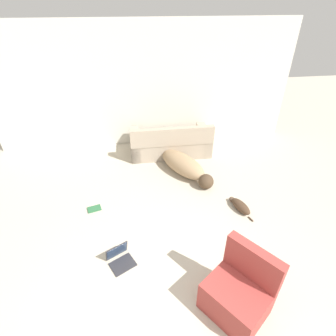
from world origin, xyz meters
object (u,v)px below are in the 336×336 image
Objects in this scene: dog at (185,166)px; side_chair at (239,293)px; couch at (170,143)px; cat at (240,206)px; book_green at (94,209)px; laptop_open at (119,257)px.

side_chair reaches higher than dog.
couch is 2.31m from cat.
side_chair reaches higher than book_green.
dog is at bearing 25.81° from book_green.
couch reaches higher than cat.
side_chair is (-0.69, -1.64, 0.22)m from cat.
couch is at bearing 47.47° from book_green.
book_green is at bearing -94.08° from dog.
laptop_open is (-1.33, -1.99, -0.11)m from dog.
side_chair is (0.05, -2.86, 0.10)m from dog.
book_green is (-1.78, -0.86, -0.18)m from dog.
dog is (0.16, -0.90, -0.06)m from couch.
couch is 1.14× the size of dog.
dog reaches higher than laptop_open.
dog is 1.98m from book_green.
cat is 2.21m from laptop_open.
dog is at bearing 100.72° from couch.
couch is 2.40m from book_green.
cat is 2.36× the size of book_green.
book_green is at bearing -173.76° from side_chair.
couch is 0.92m from dog.
book_green is 2.73m from side_chair.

